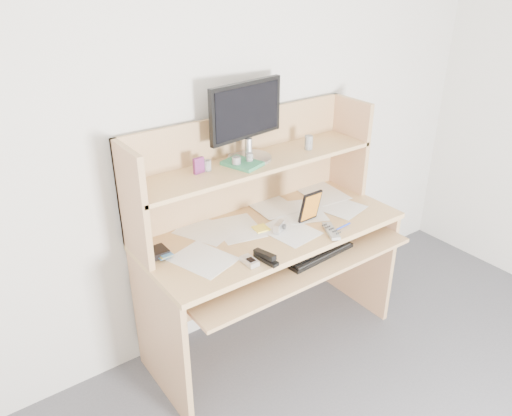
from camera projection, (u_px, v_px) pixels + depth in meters
back_wall at (237, 121)px, 2.62m from camera, size 3.60×0.04×2.50m
desk at (263, 231)px, 2.70m from camera, size 1.40×0.70×1.30m
paper_clutter at (272, 227)px, 2.62m from camera, size 1.32×0.54×0.01m
keyboard at (317, 252)px, 2.57m from camera, size 0.41×0.17×0.03m
tv_remote at (331, 231)px, 2.56m from camera, size 0.11×0.17×0.02m
flip_phone at (249, 260)px, 2.30m from camera, size 0.05×0.10×0.02m
stapler at (266, 257)px, 2.32m from camera, size 0.05×0.14×0.04m
wallet at (155, 253)px, 2.36m from camera, size 0.11×0.09×0.03m
sticky_note_pad at (261, 229)px, 2.60m from camera, size 0.08×0.08×0.01m
digital_camera at (279, 227)px, 2.57m from camera, size 0.08×0.06×0.05m
game_case at (310, 206)px, 2.63m from camera, size 0.12×0.02×0.17m
blue_pen at (341, 228)px, 2.60m from camera, size 0.15×0.02×0.01m
card_box at (199, 166)px, 2.41m from camera, size 0.06×0.03×0.08m
shelf_book at (242, 164)px, 2.52m from camera, size 0.18×0.22×0.02m
chip_stack_a at (207, 165)px, 2.45m from camera, size 0.04×0.04×0.05m
chip_stack_b at (250, 159)px, 2.52m from camera, size 0.05×0.05×0.06m
chip_stack_c at (236, 162)px, 2.48m from camera, size 0.06×0.06×0.05m
chip_stack_d at (309, 142)px, 2.71m from camera, size 0.05×0.05×0.08m
monitor at (247, 119)px, 2.52m from camera, size 0.46×0.23×0.40m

